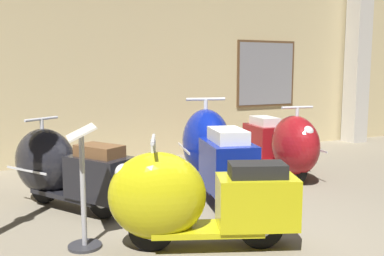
% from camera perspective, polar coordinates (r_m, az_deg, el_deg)
% --- Properties ---
extents(ground_plane, '(60.00, 60.00, 0.00)m').
position_cam_1_polar(ground_plane, '(4.02, 8.27, -14.04)').
color(ground_plane, gray).
extents(showroom_back_wall, '(18.00, 0.63, 3.43)m').
position_cam_1_polar(showroom_back_wall, '(7.31, -7.50, 9.46)').
color(showroom_back_wall, '#CCB784').
rests_on(showroom_back_wall, ground).
extents(scooter_0, '(1.20, 1.57, 0.96)m').
position_cam_1_polar(scooter_0, '(4.90, -16.70, -4.95)').
color(scooter_0, black).
rests_on(scooter_0, ground).
extents(scooter_1, '(1.59, 0.98, 0.94)m').
position_cam_1_polar(scooter_1, '(3.61, -0.54, -9.24)').
color(scooter_1, black).
rests_on(scooter_1, ground).
extents(scooter_2, '(0.95, 1.91, 1.12)m').
position_cam_1_polar(scooter_2, '(5.27, 2.60, -2.92)').
color(scooter_2, black).
rests_on(scooter_2, ground).
extents(scooter_3, '(0.69, 1.70, 1.01)m').
position_cam_1_polar(scooter_3, '(6.12, 11.97, -2.09)').
color(scooter_3, black).
rests_on(scooter_3, ground).
extents(info_stanchion, '(0.28, 0.34, 1.03)m').
position_cam_1_polar(info_stanchion, '(3.76, -13.97, -8.82)').
color(info_stanchion, '#333338').
rests_on(info_stanchion, ground).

